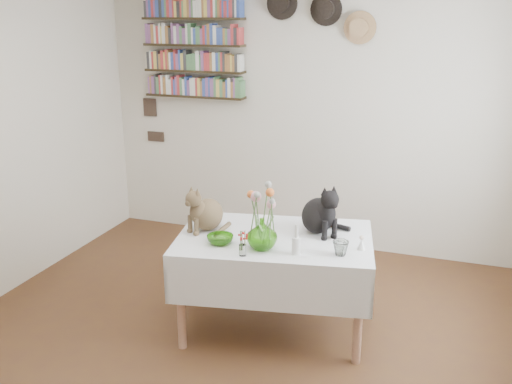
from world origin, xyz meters
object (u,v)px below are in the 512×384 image
at_px(tabby_cat, 208,206).
at_px(bookshelf_unit, 194,49).
at_px(dining_table, 274,260).
at_px(flower_vase, 262,234).
at_px(black_cat, 318,206).

bearing_deg(tabby_cat, bookshelf_unit, 143.98).
bearing_deg(tabby_cat, dining_table, 27.96).
bearing_deg(tabby_cat, flower_vase, 2.59).
distance_m(dining_table, black_cat, 0.48).
xyz_separation_m(dining_table, tabby_cat, (-0.49, -0.01, 0.34)).
height_order(tabby_cat, black_cat, black_cat).
xyz_separation_m(tabby_cat, black_cat, (0.75, 0.20, 0.02)).
relative_size(dining_table, flower_vase, 7.04).
bearing_deg(bookshelf_unit, black_cat, -41.24).
distance_m(tabby_cat, black_cat, 0.77).
relative_size(tabby_cat, flower_vase, 1.63).
bearing_deg(black_cat, dining_table, 170.29).
relative_size(black_cat, bookshelf_unit, 0.37).
relative_size(dining_table, tabby_cat, 4.33).
height_order(dining_table, bookshelf_unit, bookshelf_unit).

